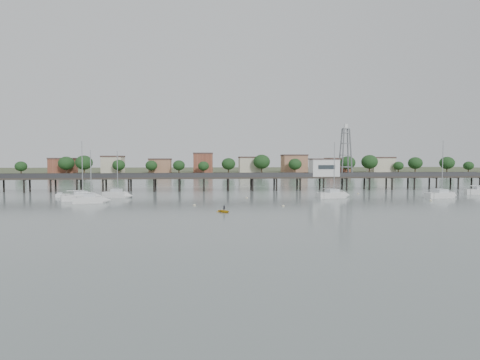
% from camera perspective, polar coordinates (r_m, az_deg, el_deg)
% --- Properties ---
extents(ground_plane, '(500.00, 500.00, 0.00)m').
position_cam_1_polar(ground_plane, '(57.31, 5.85, -6.18)').
color(ground_plane, slate).
rests_on(ground_plane, ground).
extents(pier, '(150.00, 5.00, 5.50)m').
position_cam_1_polar(pier, '(116.12, -0.01, 0.37)').
color(pier, '#2D2823').
rests_on(pier, ground).
extents(pier_building, '(8.40, 5.40, 5.30)m').
position_cam_1_polar(pier_building, '(121.03, 11.85, 1.77)').
color(pier_building, silver).
rests_on(pier_building, ground).
extents(lattice_tower, '(3.20, 3.20, 15.50)m').
position_cam_1_polar(lattice_tower, '(123.13, 14.77, 3.82)').
color(lattice_tower, slate).
rests_on(lattice_tower, ground).
extents(sailboat_d, '(9.03, 4.81, 14.28)m').
position_cam_1_polar(sailboat_d, '(106.55, 27.12, -1.90)').
color(sailboat_d, silver).
rests_on(sailboat_d, ground).
extents(sailboat_b, '(7.19, 4.16, 11.55)m').
position_cam_1_polar(sailboat_b, '(99.47, -16.68, -2.02)').
color(sailboat_b, silver).
rests_on(sailboat_b, ground).
extents(sailboat_a, '(7.19, 3.78, 11.53)m').
position_cam_1_polar(sailboat_a, '(88.95, -19.99, -2.65)').
color(sailboat_a, silver).
rests_on(sailboat_a, ground).
extents(sailboat_c, '(8.73, 4.91, 13.84)m').
position_cam_1_polar(sailboat_c, '(97.73, 13.64, -2.07)').
color(sailboat_c, silver).
rests_on(sailboat_c, ground).
extents(sailboat_f, '(8.68, 5.44, 13.82)m').
position_cam_1_polar(sailboat_f, '(95.46, -20.90, -2.30)').
color(sailboat_f, silver).
rests_on(sailboat_f, ground).
extents(white_tender, '(3.34, 1.76, 1.24)m').
position_cam_1_polar(white_tender, '(105.28, -23.93, -2.03)').
color(white_tender, silver).
rests_on(white_tender, ground).
extents(yellow_dinghy, '(1.98, 1.53, 2.76)m').
position_cam_1_polar(yellow_dinghy, '(69.12, -2.28, -4.59)').
color(yellow_dinghy, '#E9AF13').
rests_on(yellow_dinghy, ground).
extents(dinghy_occupant, '(0.50, 1.06, 0.24)m').
position_cam_1_polar(dinghy_occupant, '(69.12, -2.28, -4.59)').
color(dinghy_occupant, black).
rests_on(dinghy_occupant, ground).
extents(mooring_buoys, '(76.66, 25.85, 0.39)m').
position_cam_1_polar(mooring_buoys, '(88.72, 4.21, -2.86)').
color(mooring_buoys, beige).
rests_on(mooring_buoys, ground).
extents(far_shore, '(500.00, 170.00, 10.40)m').
position_cam_1_polar(far_shore, '(295.37, -3.33, 1.41)').
color(far_shore, '#475133').
rests_on(far_shore, ground).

